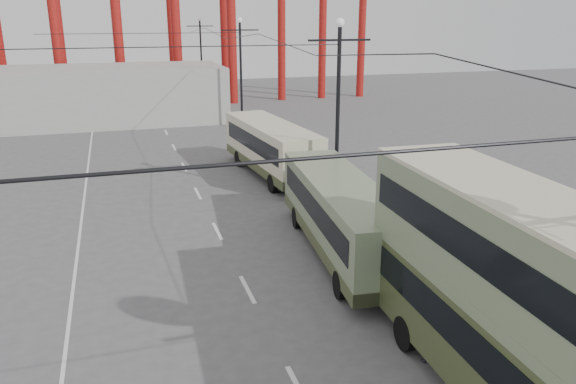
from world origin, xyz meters
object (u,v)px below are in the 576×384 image
object	(u,v)px
single_decker_green	(342,214)
pedestrian	(431,334)
double_decker_bus	(514,294)
single_decker_cream	(271,147)

from	to	relation	value
single_decker_green	pedestrian	bearing A→B (deg)	-88.01
double_decker_bus	single_decker_green	size ratio (longest dim) A/B	0.94
double_decker_bus	single_decker_green	world-z (taller)	double_decker_bus
single_decker_green	single_decker_cream	distance (m)	12.41
double_decker_bus	single_decker_green	xyz separation A→B (m)	(-0.22, 10.00, -1.38)
double_decker_bus	pedestrian	size ratio (longest dim) A/B	5.90
single_decker_cream	pedestrian	world-z (taller)	single_decker_cream
single_decker_cream	pedestrian	distance (m)	20.24
single_decker_cream	double_decker_bus	bearing A→B (deg)	-95.84
double_decker_bus	single_decker_cream	world-z (taller)	double_decker_bus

